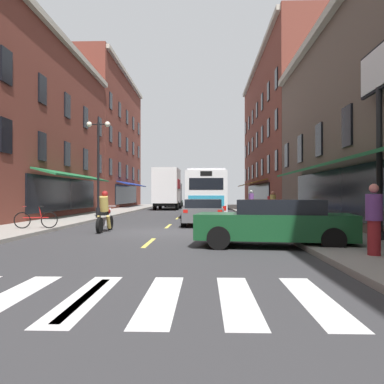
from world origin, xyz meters
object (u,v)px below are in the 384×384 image
Objects in this scene: sedan_far at (204,211)px; pedestrian_near at (273,203)px; bicycle_near at (36,219)px; street_lamp_twin at (98,165)px; sedan_mid at (174,202)px; box_truck at (168,189)px; sedan_near at (275,222)px; pedestrian_far at (374,219)px; motorcycle_rider at (105,214)px; transit_bus at (207,193)px; billboard_sign at (379,95)px; pedestrian_mid at (251,202)px.

sedan_far is 3.01× the size of pedestrian_near.
bicycle_near is 1.06× the size of pedestrian_near.
sedan_mid is at bearing 84.38° from street_lamp_twin.
sedan_near is at bearing -78.63° from box_truck.
bicycle_near is at bearing -95.18° from sedan_mid.
pedestrian_far is at bearing 35.07° from pedestrian_near.
box_truck is 24.36m from motorcycle_rider.
box_truck reaches higher than transit_bus.
transit_bus reaches higher than pedestrian_near.
sedan_near is at bearing -36.27° from motorcycle_rider.
pedestrian_far is at bearing -41.13° from motorcycle_rider.
sedan_far is (3.71, -20.42, -1.40)m from box_truck.
bicycle_near is at bearing -97.13° from box_truck.
sedan_near is 2.70× the size of bicycle_near.
sedan_near is at bearing -76.06° from sedan_far.
billboard_sign is at bearing -54.53° from sedan_far.
box_truck is 29.37m from sedan_near.
transit_bus is at bearing -70.12° from box_truck.
bicycle_near is (-3.05, -24.42, -1.57)m from box_truck.
pedestrian_mid is at bearing 68.05° from sedan_far.
pedestrian_mid is at bearing -59.63° from box_truck.
pedestrian_mid is (1.29, 16.69, 0.31)m from sedan_near.
billboard_sign reaches higher than transit_bus.
transit_bus reaches higher than bicycle_near.
box_truck reaches higher than sedan_mid.
pedestrian_mid reaches higher than motorcycle_rider.
motorcycle_rider is at bearing 143.73° from sedan_near.
sedan_mid is 25.89m from street_lamp_twin.
pedestrian_near is at bearing 94.90° from billboard_sign.
pedestrian_far reaches higher than sedan_far.
box_truck is 20.80m from sedan_far.
motorcycle_rider is 1.30× the size of pedestrian_far.
sedan_far is at bearing 30.60° from bicycle_near.
transit_bus is at bearing 95.90° from sedan_near.
sedan_near is 2.87× the size of pedestrian_far.
pedestrian_mid is (-0.94, 3.37, 0.03)m from pedestrian_near.
sedan_mid is at bearing 98.84° from sedan_near.
box_truck is at bearing 81.36° from street_lamp_twin.
bicycle_near is 8.03m from street_lamp_twin.
pedestrian_mid is (7.12, -20.80, 0.35)m from sedan_mid.
sedan_far is at bearing 18.11° from pedestrian_far.
sedan_near is at bearing -84.10° from transit_bus.
pedestrian_far is at bearing -109.76° from pedestrian_mid.
sedan_far is at bearing -79.70° from box_truck.
pedestrian_near is at bearing -3.25° from pedestrian_far.
pedestrian_far is (3.85, -10.74, 0.29)m from sedan_far.
transit_bus is 9.59m from sedan_far.
transit_bus is 1.99× the size of street_lamp_twin.
street_lamp_twin is at bearing 125.17° from sedan_near.
billboard_sign is at bearing -76.02° from sedan_mid.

